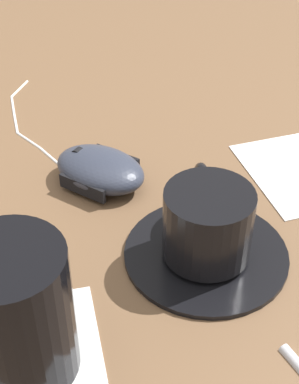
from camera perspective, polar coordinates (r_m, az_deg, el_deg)
name	(u,v)px	position (r m, az deg, el deg)	size (l,w,h in m)	color
ground_plane	(180,268)	(0.52, 3.02, -7.35)	(3.00, 3.00, 0.00)	brown
saucer	(206,252)	(0.53, 5.51, -5.82)	(0.15, 0.15, 0.01)	black
coffee_cup	(207,222)	(0.50, 5.63, -2.88)	(0.08, 0.11, 0.06)	black
computer_mouse	(100,169)	(0.60, -4.82, 2.22)	(0.12, 0.11, 0.03)	#2D3342
mouse_cable	(25,121)	(0.72, -12.00, 6.80)	(0.08, 0.19, 0.00)	white
napkin_under_glass	(22,358)	(0.47, -12.27, -15.43)	(0.12, 0.12, 0.00)	white
drinking_glass	(16,314)	(0.42, -12.83, -11.43)	(0.08, 0.08, 0.11)	black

